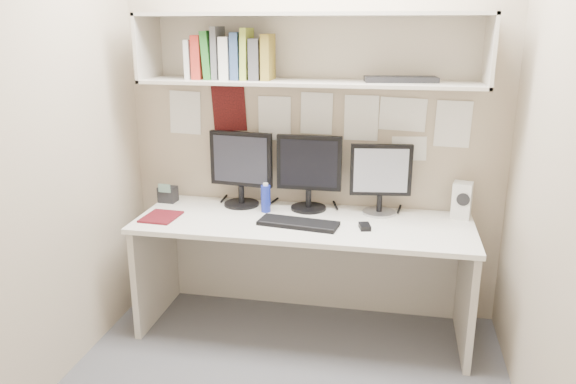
% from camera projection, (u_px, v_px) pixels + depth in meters
% --- Properties ---
extents(wall_back, '(2.40, 0.02, 2.60)m').
position_uv_depth(wall_back, '(313.00, 116.00, 3.53)').
color(wall_back, tan).
rests_on(wall_back, ground).
extents(wall_front, '(2.40, 0.02, 2.60)m').
position_uv_depth(wall_front, '(212.00, 221.00, 1.65)').
color(wall_front, tan).
rests_on(wall_front, ground).
extents(wall_left, '(0.02, 2.00, 2.60)m').
position_uv_depth(wall_left, '(47.00, 140.00, 2.81)').
color(wall_left, tan).
rests_on(wall_left, ground).
extents(wall_right, '(0.02, 2.00, 2.60)m').
position_uv_depth(wall_right, '(559.00, 161.00, 2.36)').
color(wall_right, tan).
rests_on(wall_right, ground).
extents(desk, '(2.00, 0.70, 0.73)m').
position_uv_depth(desk, '(303.00, 276.00, 3.46)').
color(desk, silver).
rests_on(desk, floor).
extents(overhead_hutch, '(2.00, 0.38, 0.40)m').
position_uv_depth(overhead_hutch, '(311.00, 48.00, 3.27)').
color(overhead_hutch, beige).
rests_on(overhead_hutch, wall_back).
extents(pinned_papers, '(1.92, 0.01, 0.48)m').
position_uv_depth(pinned_papers, '(313.00, 124.00, 3.53)').
color(pinned_papers, white).
rests_on(pinned_papers, wall_back).
extents(monitor_left, '(0.41, 0.23, 0.48)m').
position_uv_depth(monitor_left, '(241.00, 166.00, 3.57)').
color(monitor_left, black).
rests_on(monitor_left, desk).
extents(monitor_center, '(0.41, 0.22, 0.47)m').
position_uv_depth(monitor_center, '(309.00, 170.00, 3.49)').
color(monitor_center, black).
rests_on(monitor_center, desk).
extents(monitor_right, '(0.37, 0.21, 0.43)m').
position_uv_depth(monitor_right, '(381.00, 176.00, 3.42)').
color(monitor_right, '#A5A5AA').
rests_on(monitor_right, desk).
extents(keyboard, '(0.48, 0.23, 0.02)m').
position_uv_depth(keyboard, '(298.00, 223.00, 3.27)').
color(keyboard, black).
rests_on(keyboard, desk).
extents(mouse, '(0.08, 0.11, 0.03)m').
position_uv_depth(mouse, '(365.00, 227.00, 3.21)').
color(mouse, black).
rests_on(mouse, desk).
extents(speaker, '(0.13, 0.13, 0.22)m').
position_uv_depth(speaker, '(462.00, 200.00, 3.37)').
color(speaker, silver).
rests_on(speaker, desk).
extents(blue_bottle, '(0.06, 0.06, 0.19)m').
position_uv_depth(blue_bottle, '(266.00, 198.00, 3.49)').
color(blue_bottle, navy).
rests_on(blue_bottle, desk).
extents(maroon_notebook, '(0.21, 0.25, 0.01)m').
position_uv_depth(maroon_notebook, '(161.00, 217.00, 3.40)').
color(maroon_notebook, '#500D15').
rests_on(maroon_notebook, desk).
extents(desk_phone, '(0.12, 0.11, 0.13)m').
position_uv_depth(desk_phone, '(168.00, 194.00, 3.70)').
color(desk_phone, black).
rests_on(desk_phone, desk).
extents(book_stack, '(0.51, 0.19, 0.30)m').
position_uv_depth(book_stack, '(231.00, 57.00, 3.32)').
color(book_stack, silver).
rests_on(book_stack, overhead_hutch).
extents(hutch_tray, '(0.43, 0.21, 0.03)m').
position_uv_depth(hutch_tray, '(401.00, 79.00, 3.20)').
color(hutch_tray, black).
rests_on(hutch_tray, overhead_hutch).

